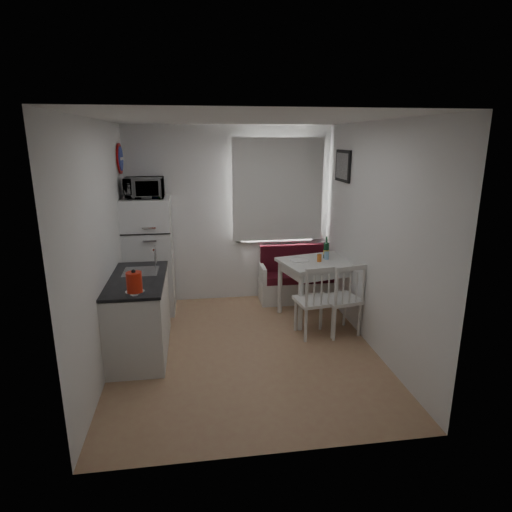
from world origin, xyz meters
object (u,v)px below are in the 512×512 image
(kitchen_counter, at_px, (140,315))
(bench, at_px, (298,282))
(chair_right, at_px, (344,292))
(microwave, at_px, (144,188))
(wine_bottle, at_px, (326,247))
(kettle, at_px, (134,282))
(chair_left, at_px, (317,294))
(fridge, at_px, (149,256))
(dining_table, at_px, (321,267))

(kitchen_counter, xyz_separation_m, bench, (2.20, 1.35, -0.18))
(chair_right, height_order, microwave, microwave)
(bench, xyz_separation_m, wine_bottle, (0.25, -0.55, 0.68))
(chair_right, relative_size, kettle, 2.11)
(microwave, distance_m, kettle, 1.88)
(chair_left, xyz_separation_m, fridge, (-2.09, 1.21, 0.23))
(microwave, relative_size, kettle, 2.02)
(dining_table, bearing_deg, bench, 90.41)
(fridge, bearing_deg, dining_table, -13.04)
(kitchen_counter, relative_size, bench, 1.12)
(fridge, xyz_separation_m, microwave, (0.00, -0.05, 0.96))
(fridge, bearing_deg, wine_bottle, -10.31)
(kitchen_counter, xyz_separation_m, wine_bottle, (2.45, 0.80, 0.50))
(bench, distance_m, kettle, 2.96)
(kitchen_counter, distance_m, microwave, 1.78)
(fridge, xyz_separation_m, kettle, (0.03, -1.78, 0.21))
(microwave, bearing_deg, wine_bottle, -9.17)
(fridge, distance_m, kettle, 1.79)
(chair_left, distance_m, chair_right, 0.34)
(microwave, bearing_deg, fridge, 90.00)
(dining_table, height_order, chair_left, chair_left)
(kitchen_counter, xyz_separation_m, kettle, (0.05, -0.54, 0.57))
(chair_left, relative_size, wine_bottle, 1.65)
(kitchen_counter, relative_size, chair_right, 2.51)
(wine_bottle, bearing_deg, fridge, 169.69)
(dining_table, xyz_separation_m, wine_bottle, (0.09, 0.10, 0.24))
(bench, distance_m, fridge, 2.25)
(fridge, relative_size, microwave, 3.24)
(kitchen_counter, bearing_deg, wine_bottle, 18.13)
(chair_right, relative_size, fridge, 0.32)
(wine_bottle, bearing_deg, bench, 114.47)
(dining_table, relative_size, fridge, 0.75)
(fridge, relative_size, kettle, 6.55)
(chair_left, xyz_separation_m, kettle, (-2.06, -0.57, 0.44))
(dining_table, distance_m, chair_left, 0.72)
(bench, height_order, fridge, fridge)
(chair_left, bearing_deg, chair_right, -8.01)
(dining_table, bearing_deg, kettle, -165.31)
(wine_bottle, bearing_deg, kettle, -150.86)
(chair_left, height_order, kettle, kettle)
(kitchen_counter, height_order, fridge, fridge)
(bench, height_order, chair_left, chair_left)
(dining_table, xyz_separation_m, microwave, (-2.34, 0.49, 1.06))
(kitchen_counter, bearing_deg, dining_table, 16.57)
(dining_table, height_order, kettle, kettle)
(bench, height_order, chair_right, chair_right)
(fridge, bearing_deg, kitchen_counter, -90.90)
(chair_left, distance_m, fridge, 2.43)
(kitchen_counter, distance_m, kettle, 0.78)
(chair_left, distance_m, kettle, 2.18)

